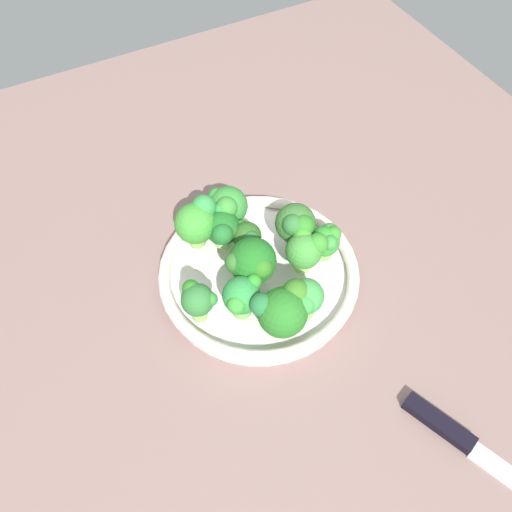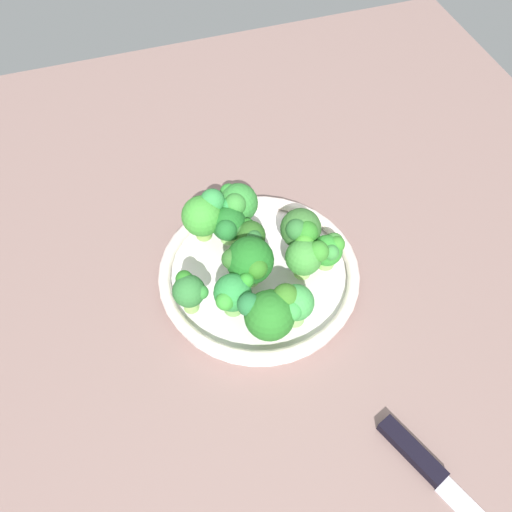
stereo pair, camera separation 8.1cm
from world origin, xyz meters
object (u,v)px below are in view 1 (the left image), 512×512
(broccoli_floret_0, at_px, (296,225))
(broccoli_floret_5, at_px, (226,206))
(bowl, at_px, (256,275))
(broccoli_floret_3, at_px, (304,298))
(broccoli_floret_1, at_px, (242,297))
(broccoli_floret_6, at_px, (282,309))
(broccoli_floret_9, at_px, (198,300))
(knife, at_px, (473,448))
(broccoli_floret_2, at_px, (326,240))
(broccoli_floret_8, at_px, (222,230))
(broccoli_floret_11, at_px, (248,235))
(broccoli_floret_10, at_px, (305,249))
(broccoli_floret_7, at_px, (252,262))
(broccoli_floret_4, at_px, (196,221))

(broccoli_floret_0, relative_size, broccoli_floret_5, 1.07)
(bowl, relative_size, broccoli_floret_3, 4.45)
(broccoli_floret_1, height_order, broccoli_floret_6, broccoli_floret_6)
(broccoli_floret_1, relative_size, broccoli_floret_9, 1.04)
(broccoli_floret_3, relative_size, knife, 0.26)
(broccoli_floret_2, bearing_deg, broccoli_floret_8, -34.39)
(broccoli_floret_8, xyz_separation_m, broccoli_floret_11, (-0.03, 0.02, -0.00))
(broccoli_floret_2, height_order, broccoli_floret_9, broccoli_floret_9)
(broccoli_floret_3, xyz_separation_m, broccoli_floret_10, (-0.04, -0.07, 0.00))
(knife, bearing_deg, broccoli_floret_7, -67.68)
(bowl, distance_m, broccoli_floret_8, 0.08)
(broccoli_floret_2, bearing_deg, broccoli_floret_9, 3.12)
(bowl, xyz_separation_m, broccoli_floret_9, (0.11, 0.03, 0.06))
(broccoli_floret_7, distance_m, knife, 0.36)
(broccoli_floret_8, distance_m, knife, 0.44)
(bowl, bearing_deg, broccoli_floret_1, 47.85)
(broccoli_floret_1, xyz_separation_m, broccoli_floret_6, (-0.04, 0.04, 0.00))
(broccoli_floret_0, distance_m, broccoli_floret_3, 0.12)
(broccoli_floret_3, xyz_separation_m, broccoli_floret_7, (0.04, -0.08, 0.01))
(broccoli_floret_8, height_order, broccoli_floret_10, broccoli_floret_10)
(broccoli_floret_5, relative_size, broccoli_floret_8, 1.14)
(broccoli_floret_6, bearing_deg, broccoli_floret_7, -88.71)
(broccoli_floret_9, bearing_deg, broccoli_floret_7, -169.71)
(broccoli_floret_7, distance_m, broccoli_floret_9, 0.09)
(broccoli_floret_6, height_order, broccoli_floret_11, broccoli_floret_6)
(broccoli_floret_6, xyz_separation_m, broccoli_floret_11, (-0.02, -0.14, -0.01))
(broccoli_floret_11, bearing_deg, broccoli_floret_3, 95.69)
(broccoli_floret_0, height_order, broccoli_floret_11, broccoli_floret_0)
(broccoli_floret_2, relative_size, knife, 0.22)
(bowl, xyz_separation_m, broccoli_floret_4, (0.05, -0.09, 0.06))
(broccoli_floret_6, distance_m, broccoli_floret_11, 0.14)
(broccoli_floret_2, distance_m, broccoli_floret_11, 0.11)
(broccoli_floret_5, height_order, broccoli_floret_10, broccoli_floret_5)
(broccoli_floret_5, xyz_separation_m, broccoli_floret_11, (-0.01, 0.06, -0.01))
(broccoli_floret_4, bearing_deg, broccoli_floret_5, -168.48)
(broccoli_floret_2, xyz_separation_m, broccoli_floret_11, (0.10, -0.06, 0.00))
(broccoli_floret_0, bearing_deg, broccoli_floret_3, 64.97)
(broccoli_floret_0, bearing_deg, broccoli_floret_10, 78.10)
(broccoli_floret_3, relative_size, broccoli_floret_10, 1.00)
(broccoli_floret_7, xyz_separation_m, broccoli_floret_9, (0.09, 0.02, -0.01))
(broccoli_floret_10, bearing_deg, broccoli_floret_11, -48.87)
(broccoli_floret_5, distance_m, broccoli_floret_9, 0.17)
(broccoli_floret_1, relative_size, broccoli_floret_10, 0.99)
(bowl, relative_size, broccoli_floret_10, 4.45)
(broccoli_floret_1, xyz_separation_m, knife, (-0.17, 0.29, -0.07))
(broccoli_floret_7, bearing_deg, knife, 112.32)
(broccoli_floret_3, bearing_deg, broccoli_floret_8, -74.89)
(broccoli_floret_1, distance_m, broccoli_floret_3, 0.08)
(broccoli_floret_3, xyz_separation_m, broccoli_floret_6, (0.03, 0.00, 0.00))
(broccoli_floret_6, bearing_deg, broccoli_floret_10, -136.71)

